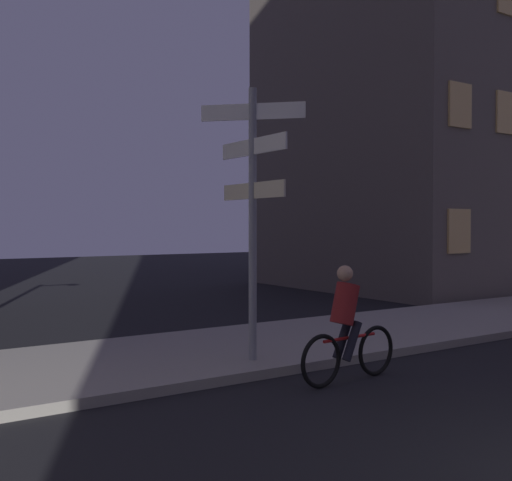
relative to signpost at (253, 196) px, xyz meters
name	(u,v)px	position (x,y,z in m)	size (l,w,h in m)	color
sidewalk_kerb	(236,349)	(0.38, 1.11, -2.52)	(40.00, 3.49, 0.14)	gray
signpost	(253,196)	(0.00, 0.00, 0.00)	(1.14, 1.70, 4.06)	gray
cyclist	(347,328)	(0.65, -1.37, -1.84)	(1.82, 0.36, 1.61)	black
building_right_block	(433,11)	(12.77, 7.56, 7.38)	(10.18, 8.89, 19.94)	#6B6056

